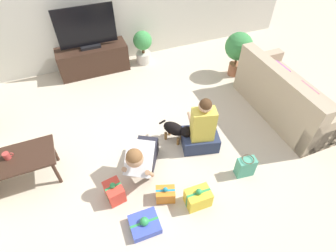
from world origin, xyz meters
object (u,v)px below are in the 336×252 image
at_px(dog, 177,130).
at_px(mug, 7,156).
at_px(tv, 87,30).
at_px(person_kneeling, 141,157).
at_px(gift_box_d, 165,194).
at_px(coffee_table, 15,162).
at_px(potted_plant_back_right, 143,45).
at_px(gift_box_a, 198,198).
at_px(person_sitting, 201,131).
at_px(sofa_right, 286,98).
at_px(gift_box_c, 114,192).
at_px(tv_console, 93,59).
at_px(gift_bag_a, 245,167).
at_px(gift_box_b, 145,224).
at_px(potted_plant_corner_right, 238,48).

distance_m(dog, mug, 2.22).
bearing_deg(mug, tv, 57.18).
xyz_separation_m(person_kneeling, gift_box_d, (0.14, -0.49, -0.25)).
xyz_separation_m(coffee_table, potted_plant_back_right, (2.37, 2.18, -0.02)).
bearing_deg(gift_box_a, gift_box_d, 149.03).
bearing_deg(gift_box_a, tv, 100.33).
height_order(tv, person_sitting, tv).
relative_size(sofa_right, gift_box_c, 5.95).
bearing_deg(tv_console, gift_box_c, -96.19).
bearing_deg(gift_box_c, person_sitting, 14.71).
xyz_separation_m(coffee_table, tv, (1.36, 2.23, 0.47)).
relative_size(sofa_right, potted_plant_back_right, 2.70).
bearing_deg(gift_bag_a, gift_box_b, -172.29).
distance_m(tv, gift_box_d, 3.28).
xyz_separation_m(coffee_table, tv_console, (1.36, 2.23, -0.14)).
bearing_deg(potted_plant_corner_right, coffee_table, -164.29).
bearing_deg(gift_box_b, potted_plant_corner_right, 41.17).
bearing_deg(gift_bag_a, mug, 159.81).
bearing_deg(potted_plant_back_right, tv, 177.17).
bearing_deg(potted_plant_back_right, gift_box_a, -96.75).
relative_size(dog, mug, 3.90).
height_order(coffee_table, gift_bag_a, coffee_table).
xyz_separation_m(person_sitting, gift_box_b, (-1.15, -0.87, -0.27)).
distance_m(person_kneeling, gift_box_d, 0.56).
height_order(dog, gift_box_b, dog).
height_order(tv, potted_plant_corner_right, tv).
height_order(sofa_right, potted_plant_back_right, sofa_right).
bearing_deg(gift_box_d, coffee_table, 149.92).
bearing_deg(dog, gift_box_c, 169.96).
distance_m(tv, gift_box_c, 3.03).
distance_m(sofa_right, tv_console, 3.60).
height_order(tv_console, dog, tv_console).
distance_m(person_sitting, gift_box_a, 0.96).
xyz_separation_m(tv, gift_box_c, (-0.32, -2.92, -0.75)).
bearing_deg(gift_box_b, gift_bag_a, 7.71).
bearing_deg(person_sitting, potted_plant_corner_right, -121.17).
distance_m(tv, person_kneeling, 2.75).
height_order(potted_plant_back_right, person_kneeling, person_kneeling).
distance_m(person_sitting, mug, 2.51).
bearing_deg(sofa_right, person_kneeling, 96.43).
height_order(coffee_table, person_sitting, person_sitting).
bearing_deg(gift_box_b, coffee_table, 136.67).
height_order(tv, gift_box_d, tv).
bearing_deg(potted_plant_back_right, tv_console, 177.17).
bearing_deg(gift_box_a, coffee_table, 149.76).
relative_size(tv_console, person_sitting, 1.41).
distance_m(potted_plant_corner_right, gift_box_d, 3.08).
relative_size(coffee_table, gift_box_c, 3.10).
xyz_separation_m(potted_plant_corner_right, gift_box_d, (-2.26, -2.04, -0.47)).
relative_size(gift_box_b, gift_box_d, 1.22).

